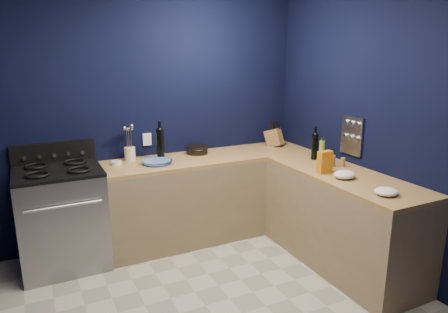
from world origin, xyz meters
TOP-DOWN VIEW (x-y plane):
  - wall_back at (0.00, 1.76)m, footprint 3.50×0.02m
  - wall_right at (1.76, 0.00)m, footprint 0.02×3.50m
  - cab_back at (0.60, 1.44)m, footprint 2.30×0.63m
  - top_back at (0.60, 1.44)m, footprint 2.30×0.63m
  - cab_right at (1.44, 0.29)m, footprint 0.63×1.67m
  - top_right at (1.44, 0.29)m, footprint 0.63×1.67m
  - gas_range at (-0.93, 1.42)m, footprint 0.76×0.66m
  - oven_door at (-0.93, 1.10)m, footprint 0.59×0.02m
  - cooktop at (-0.93, 1.42)m, footprint 0.76×0.66m
  - backguard at (-0.93, 1.72)m, footprint 0.76×0.06m
  - spice_panel at (1.74, 0.55)m, footprint 0.02×0.28m
  - wall_outlet at (0.00, 1.74)m, footprint 0.09×0.02m
  - plate_stack at (-0.01, 1.39)m, footprint 0.37×0.37m
  - ramekin at (-0.38, 1.52)m, footprint 0.12×0.12m
  - utensil_crock at (-0.22, 1.63)m, footprint 0.14×0.14m
  - wine_bottle_back at (0.08, 1.53)m, footprint 0.09×0.09m
  - lemon_basket at (0.51, 1.59)m, footprint 0.26×0.26m
  - knife_block at (1.47, 1.54)m, footprint 0.20×0.26m
  - wine_bottle_right at (1.51, 0.83)m, footprint 0.08×0.08m
  - oil_bottle at (1.48, 0.68)m, footprint 0.07×0.07m
  - spice_jar_near at (1.50, 0.54)m, footprint 0.07×0.07m
  - spice_jar_far at (1.59, 0.49)m, footprint 0.06×0.06m
  - crouton_bag at (1.29, 0.40)m, footprint 0.14×0.07m
  - towel_front at (1.33, 0.18)m, footprint 0.24×0.22m
  - towel_end at (1.33, -0.29)m, footprint 0.24×0.23m

SIDE VIEW (x-z plane):
  - cab_back at x=0.60m, z-range 0.00..0.86m
  - cab_right at x=1.44m, z-range 0.00..0.86m
  - oven_door at x=-0.93m, z-range 0.24..0.66m
  - gas_range at x=-0.93m, z-range 0.00..0.92m
  - top_back at x=0.60m, z-range 0.86..0.90m
  - top_right at x=1.44m, z-range 0.86..0.90m
  - plate_stack at x=-0.01m, z-range 0.90..0.94m
  - ramekin at x=-0.38m, z-range 0.90..0.94m
  - towel_end at x=1.33m, z-range 0.90..0.96m
  - cooktop at x=-0.93m, z-range 0.92..0.95m
  - towel_front at x=1.33m, z-range 0.90..0.97m
  - spice_jar_far at x=1.59m, z-range 0.90..0.99m
  - lemon_basket at x=0.51m, z-range 0.90..0.99m
  - spice_jar_near at x=1.50m, z-range 0.90..1.01m
  - utensil_crock at x=-0.22m, z-range 0.90..1.04m
  - knife_block at x=1.47m, z-range 0.88..1.12m
  - crouton_bag at x=1.29m, z-range 0.90..1.11m
  - oil_bottle at x=1.48m, z-range 0.90..1.13m
  - wine_bottle_right at x=1.51m, z-range 0.90..1.17m
  - backguard at x=-0.93m, z-range 0.94..1.14m
  - wine_bottle_back at x=0.08m, z-range 0.90..1.22m
  - wall_outlet at x=0.00m, z-range 1.02..1.15m
  - spice_panel at x=1.74m, z-range 0.99..1.37m
  - wall_back at x=0.00m, z-range 0.00..2.60m
  - wall_right at x=1.76m, z-range 0.00..2.60m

